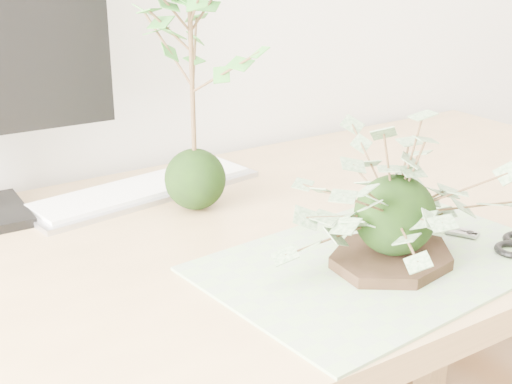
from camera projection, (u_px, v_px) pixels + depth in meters
desk at (254, 285)px, 1.06m from camera, size 1.60×0.70×0.74m
cutting_mat at (381, 261)px, 0.94m from camera, size 0.48×0.35×0.00m
stone_dish at (392, 257)px, 0.92m from camera, size 0.21×0.21×0.01m
ivy_kokedama at (398, 179)px, 0.89m from camera, size 0.38×0.38×0.21m
maple_kokedama at (190, 28)px, 1.02m from camera, size 0.28×0.28×0.40m
keyboard at (144, 190)px, 1.17m from camera, size 0.41×0.17×0.02m
scissors at (494, 243)px, 0.97m from camera, size 0.10×0.20×0.01m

